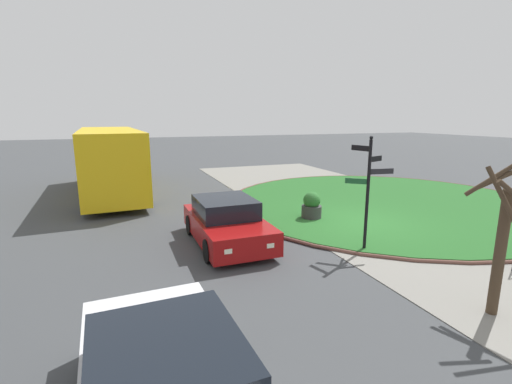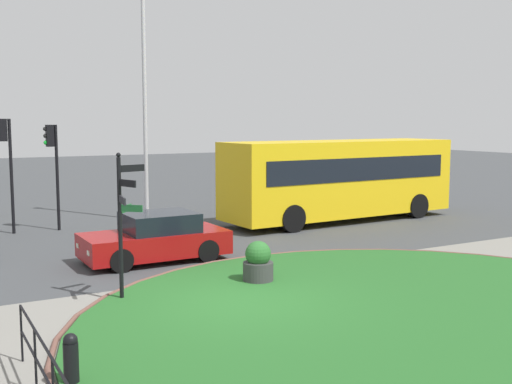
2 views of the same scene
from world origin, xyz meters
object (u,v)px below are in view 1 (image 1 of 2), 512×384
Objects in this scene: car_trailing at (226,223)px; street_tree_bare at (502,234)px; signpost_directional at (368,185)px; bus_yellow at (111,160)px; planter_near_signpost at (312,207)px.

street_tree_bare is (-5.73, -3.74, 0.98)m from car_trailing.
signpost_directional is 0.81× the size of car_trailing.
signpost_directional is 12.94m from bus_yellow.
car_trailing is at bearing 33.13° from street_tree_bare.
street_tree_bare reaches higher than bus_yellow.
signpost_directional reaches higher than bus_yellow.
street_tree_bare is (-14.68, -7.03, -0.09)m from bus_yellow.
street_tree_bare reaches higher than planter_near_signpost.
bus_yellow is 10.44m from planter_near_signpost.
signpost_directional reaches higher than street_tree_bare.
bus_yellow is at bearing -159.94° from car_trailing.
signpost_directional is 0.33× the size of bus_yellow.
bus_yellow is 16.28m from street_tree_bare.
car_trailing is (-8.95, -3.29, -1.07)m from bus_yellow.
bus_yellow is 9.30× the size of planter_near_signpost.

